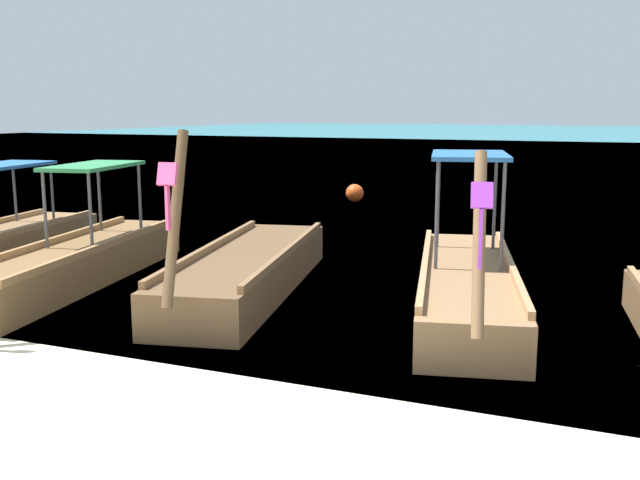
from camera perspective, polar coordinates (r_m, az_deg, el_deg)
ground at (r=6.26m, az=-14.21°, el=-15.60°), size 120.00×120.00×0.00m
sea_water at (r=66.43m, az=19.93°, el=7.23°), size 120.00×120.00×0.00m
longtail_boat_green_ribbon at (r=12.01m, az=-18.40°, el=-1.60°), size 2.13×6.13×2.71m
longtail_boat_pink_ribbon at (r=10.96m, az=-5.59°, el=-2.43°), size 2.38×5.85×2.46m
longtail_boat_violet_ribbon at (r=10.23m, az=11.29°, el=-3.27°), size 2.43×5.94×2.29m
mooring_buoy_near at (r=21.44m, az=2.70°, el=3.64°), size 0.52×0.52×0.52m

